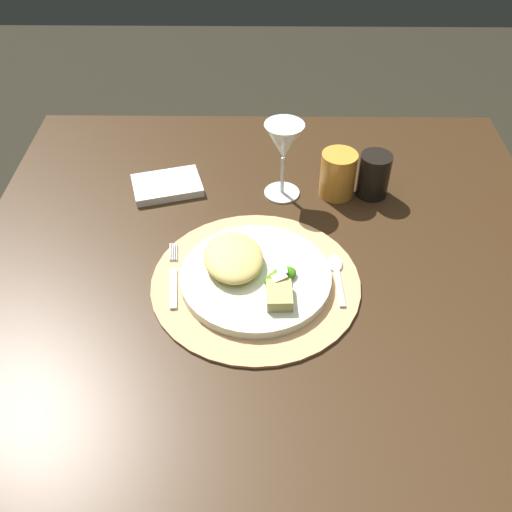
{
  "coord_description": "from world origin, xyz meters",
  "views": [
    {
      "loc": [
        -0.01,
        -0.79,
        1.48
      ],
      "look_at": [
        -0.02,
        -0.02,
        0.76
      ],
      "focal_mm": 40.46,
      "sensor_mm": 36.0,
      "label": 1
    }
  ],
  "objects_px": {
    "dining_table": "(267,314)",
    "napkin": "(167,185)",
    "dark_tumbler": "(374,175)",
    "spoon": "(336,271)",
    "wine_glass": "(284,144)",
    "dinner_plate": "(256,277)",
    "fork": "(173,278)",
    "amber_tumbler": "(338,174)"
  },
  "relations": [
    {
      "from": "dark_tumbler",
      "to": "spoon",
      "type": "bearing_deg",
      "value": -111.48
    },
    {
      "from": "spoon",
      "to": "dark_tumbler",
      "type": "relative_size",
      "value": 1.38
    },
    {
      "from": "dinner_plate",
      "to": "wine_glass",
      "type": "relative_size",
      "value": 1.61
    },
    {
      "from": "fork",
      "to": "spoon",
      "type": "bearing_deg",
      "value": 4.43
    },
    {
      "from": "napkin",
      "to": "wine_glass",
      "type": "xyz_separation_m",
      "value": [
        0.24,
        -0.01,
        0.11
      ]
    },
    {
      "from": "spoon",
      "to": "wine_glass",
      "type": "bearing_deg",
      "value": 111.11
    },
    {
      "from": "dark_tumbler",
      "to": "dinner_plate",
      "type": "bearing_deg",
      "value": -131.88
    },
    {
      "from": "dinner_plate",
      "to": "dark_tumbler",
      "type": "relative_size",
      "value": 2.84
    },
    {
      "from": "dinner_plate",
      "to": "fork",
      "type": "relative_size",
      "value": 1.63
    },
    {
      "from": "amber_tumbler",
      "to": "dining_table",
      "type": "bearing_deg",
      "value": -126.19
    },
    {
      "from": "dining_table",
      "to": "amber_tumbler",
      "type": "relative_size",
      "value": 11.57
    },
    {
      "from": "fork",
      "to": "dining_table",
      "type": "bearing_deg",
      "value": 22.05
    },
    {
      "from": "fork",
      "to": "wine_glass",
      "type": "relative_size",
      "value": 0.99
    },
    {
      "from": "dining_table",
      "to": "dark_tumbler",
      "type": "relative_size",
      "value": 11.95
    },
    {
      "from": "dining_table",
      "to": "fork",
      "type": "xyz_separation_m",
      "value": [
        -0.17,
        -0.07,
        0.17
      ]
    },
    {
      "from": "napkin",
      "to": "wine_glass",
      "type": "relative_size",
      "value": 0.86
    },
    {
      "from": "napkin",
      "to": "amber_tumbler",
      "type": "distance_m",
      "value": 0.36
    },
    {
      "from": "amber_tumbler",
      "to": "dark_tumbler",
      "type": "xyz_separation_m",
      "value": [
        0.07,
        0.0,
        -0.0
      ]
    },
    {
      "from": "napkin",
      "to": "dark_tumbler",
      "type": "xyz_separation_m",
      "value": [
        0.43,
        -0.01,
        0.04
      ]
    },
    {
      "from": "dining_table",
      "to": "dark_tumbler",
      "type": "height_order",
      "value": "dark_tumbler"
    },
    {
      "from": "wine_glass",
      "to": "dark_tumbler",
      "type": "xyz_separation_m",
      "value": [
        0.19,
        0.0,
        -0.07
      ]
    },
    {
      "from": "dinner_plate",
      "to": "wine_glass",
      "type": "xyz_separation_m",
      "value": [
        0.05,
        0.27,
        0.11
      ]
    },
    {
      "from": "spoon",
      "to": "napkin",
      "type": "relative_size",
      "value": 0.91
    },
    {
      "from": "wine_glass",
      "to": "napkin",
      "type": "bearing_deg",
      "value": 176.71
    },
    {
      "from": "dining_table",
      "to": "amber_tumbler",
      "type": "bearing_deg",
      "value": 53.81
    },
    {
      "from": "wine_glass",
      "to": "dinner_plate",
      "type": "bearing_deg",
      "value": -101.1
    },
    {
      "from": "napkin",
      "to": "dinner_plate",
      "type": "bearing_deg",
      "value": -55.58
    },
    {
      "from": "dinner_plate",
      "to": "dark_tumbler",
      "type": "distance_m",
      "value": 0.36
    },
    {
      "from": "dining_table",
      "to": "dark_tumbler",
      "type": "distance_m",
      "value": 0.36
    },
    {
      "from": "spoon",
      "to": "dark_tumbler",
      "type": "height_order",
      "value": "dark_tumbler"
    },
    {
      "from": "dining_table",
      "to": "napkin",
      "type": "relative_size",
      "value": 7.9
    },
    {
      "from": "dinner_plate",
      "to": "spoon",
      "type": "relative_size",
      "value": 2.06
    },
    {
      "from": "dinner_plate",
      "to": "fork",
      "type": "height_order",
      "value": "dinner_plate"
    },
    {
      "from": "napkin",
      "to": "dark_tumbler",
      "type": "relative_size",
      "value": 1.51
    },
    {
      "from": "dark_tumbler",
      "to": "amber_tumbler",
      "type": "bearing_deg",
      "value": -179.55
    },
    {
      "from": "spoon",
      "to": "wine_glass",
      "type": "xyz_separation_m",
      "value": [
        -0.09,
        0.24,
        0.11
      ]
    },
    {
      "from": "dinner_plate",
      "to": "napkin",
      "type": "height_order",
      "value": "dinner_plate"
    },
    {
      "from": "fork",
      "to": "spoon",
      "type": "height_order",
      "value": "spoon"
    },
    {
      "from": "amber_tumbler",
      "to": "dark_tumbler",
      "type": "relative_size",
      "value": 1.03
    },
    {
      "from": "napkin",
      "to": "wine_glass",
      "type": "distance_m",
      "value": 0.27
    },
    {
      "from": "dinner_plate",
      "to": "dining_table",
      "type": "bearing_deg",
      "value": 72.53
    },
    {
      "from": "spoon",
      "to": "amber_tumbler",
      "type": "relative_size",
      "value": 1.34
    }
  ]
}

